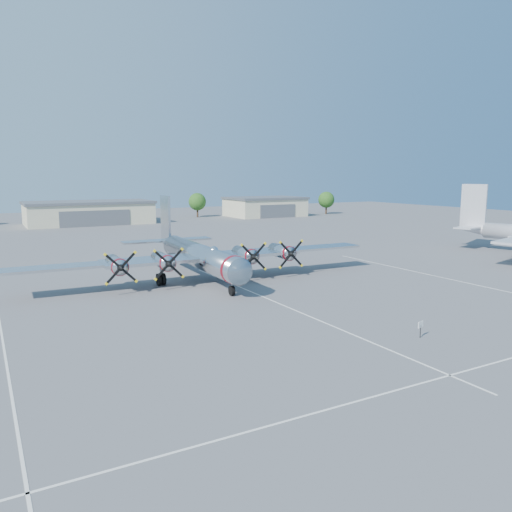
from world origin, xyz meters
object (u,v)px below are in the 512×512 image
hangar_east (265,206)px  tree_east (197,202)px  main_bomber_b29 (198,278)px  info_placard (421,326)px  hangar_center (89,212)px  tree_far_east (326,200)px

hangar_east → tree_east: 19.04m
tree_east → main_bomber_b29: tree_east is taller
info_placard → tree_east: bearing=63.2°
hangar_east → main_bomber_b29: 87.32m
hangar_center → tree_east: bearing=11.4°
hangar_east → info_placard: bearing=-114.3°
info_placard → main_bomber_b29: bearing=89.4°
tree_far_east → hangar_center: bearing=178.3°
hangar_center → tree_far_east: bearing=-1.7°
tree_east → tree_far_east: same height
hangar_center → info_placard: (3.68, -98.33, -1.88)m
hangar_center → hangar_east: 48.00m
hangar_east → info_placard: (-44.32, -98.33, -1.88)m
hangar_east → tree_east: size_ratio=3.10×
hangar_center → info_placard: size_ratio=24.17×
hangar_east → tree_east: tree_east is taller
hangar_center → main_bomber_b29: size_ratio=0.72×
hangar_center → main_bomber_b29: (-2.05, -71.50, -2.71)m
hangar_east → tree_east: (-18.00, 6.04, 1.51)m
hangar_center → tree_far_east: tree_far_east is taller
tree_far_east → info_placard: tree_far_east is taller
tree_far_east → info_placard: size_ratio=5.61×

